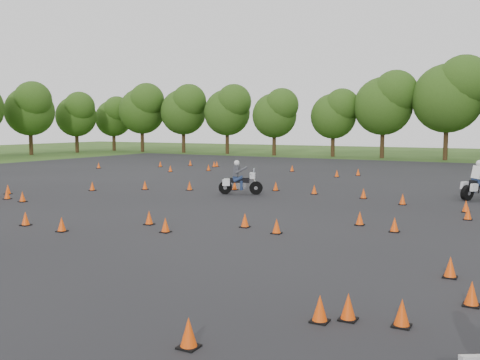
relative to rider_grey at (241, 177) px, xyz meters
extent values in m
plane|color=#2D5119|center=(2.29, -8.25, -0.84)|extent=(140.00, 140.00, 0.00)
plane|color=black|center=(2.29, -2.25, -0.83)|extent=(62.00, 62.00, 0.00)
cone|color=#FF4E0A|center=(8.73, -5.84, -0.61)|extent=(0.26, 0.26, 0.45)
cone|color=#FF4E0A|center=(5.71, 1.35, -0.61)|extent=(0.26, 0.26, 0.45)
cone|color=#FF4E0A|center=(-10.08, 14.38, -0.61)|extent=(0.26, 0.26, 0.45)
cone|color=#FF4E0A|center=(2.42, -9.36, -0.61)|extent=(0.26, 0.26, 0.45)
cone|color=#FF4E0A|center=(-17.31, 8.47, -0.61)|extent=(0.26, 0.26, 0.45)
cone|color=#FF4E0A|center=(7.70, 0.25, -0.61)|extent=(0.26, 0.26, 0.45)
cone|color=#FF4E0A|center=(-12.58, 14.24, -0.61)|extent=(0.26, 0.26, 0.45)
cone|color=#FF4E0A|center=(0.92, 2.08, -0.61)|extent=(0.26, 0.26, 0.45)
cone|color=#FF4E0A|center=(3.17, 1.72, -0.61)|extent=(0.26, 0.26, 0.45)
cone|color=#FF4E0A|center=(-8.51, -6.67, -0.61)|extent=(0.26, 0.26, 0.45)
cone|color=#FF4E0A|center=(2.26, 12.29, -0.61)|extent=(0.26, 0.26, 0.45)
cone|color=#FF4E0A|center=(8.01, -16.30, -0.61)|extent=(0.26, 0.26, 0.45)
cone|color=#FF4E0A|center=(-2.92, 13.19, -0.61)|extent=(0.26, 0.26, 0.45)
cone|color=#FF4E0A|center=(10.28, -0.59, -0.61)|extent=(0.26, 0.26, 0.45)
cone|color=#FF4E0A|center=(10.53, -2.35, -0.61)|extent=(0.26, 0.26, 0.45)
cone|color=#FF4E0A|center=(-13.99, 11.99, -0.61)|extent=(0.26, 0.26, 0.45)
cone|color=#FF4E0A|center=(4.21, -7.42, -0.61)|extent=(0.26, 0.26, 0.45)
cone|color=#FF4E0A|center=(-7.42, -2.42, -0.61)|extent=(0.26, 0.26, 0.45)
cone|color=#FF4E0A|center=(-0.54, -10.84, -0.61)|extent=(0.26, 0.26, 0.45)
cone|color=#FF4E0A|center=(5.56, -7.85, -0.61)|extent=(0.26, 0.26, 0.45)
cone|color=#FF4E0A|center=(-8.60, 10.76, -0.61)|extent=(0.26, 0.26, 0.45)
cone|color=#FF4E0A|center=(-1.10, 1.35, -0.61)|extent=(0.26, 0.26, 0.45)
cone|color=#FF4E0A|center=(-7.17, -6.93, -0.61)|extent=(0.26, 0.26, 0.45)
cone|color=#FF4E0A|center=(-10.07, 13.95, -0.61)|extent=(0.26, 0.26, 0.45)
cone|color=#FF4E0A|center=(-2.42, -10.68, -0.61)|extent=(0.26, 0.26, 0.45)
cone|color=#FF4E0A|center=(9.77, -14.00, -0.61)|extent=(0.26, 0.26, 0.45)
cone|color=#FF4E0A|center=(-10.51, 8.60, -0.61)|extent=(0.26, 0.26, 0.45)
cone|color=#FF4E0A|center=(9.38, -14.32, -0.61)|extent=(0.26, 0.26, 0.45)
cone|color=#FF4E0A|center=(1.13, -8.55, -0.61)|extent=(0.26, 0.26, 0.45)
cone|color=#FF4E0A|center=(10.65, -13.86, -0.61)|extent=(0.26, 0.26, 0.45)
cone|color=#FF4E0A|center=(10.97, -10.40, -0.61)|extent=(0.26, 0.26, 0.45)
cone|color=#FF4E0A|center=(-10.02, -5.46, -0.61)|extent=(0.26, 0.26, 0.45)
cone|color=#FF4E0A|center=(11.57, -12.19, -0.61)|extent=(0.26, 0.26, 0.45)
cone|color=#FF4E0A|center=(-3.08, 0.11, -0.61)|extent=(0.26, 0.26, 0.45)
cone|color=#FF4E0A|center=(-5.31, -0.76, -0.61)|extent=(0.26, 0.26, 0.45)
cone|color=#FF4E0A|center=(7.44, -5.22, -0.61)|extent=(0.26, 0.26, 0.45)
cone|color=#FF4E0A|center=(1.33, 10.63, -0.61)|extent=(0.26, 0.26, 0.45)
camera|label=1|loc=(12.44, -22.76, 2.53)|focal=40.00mm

